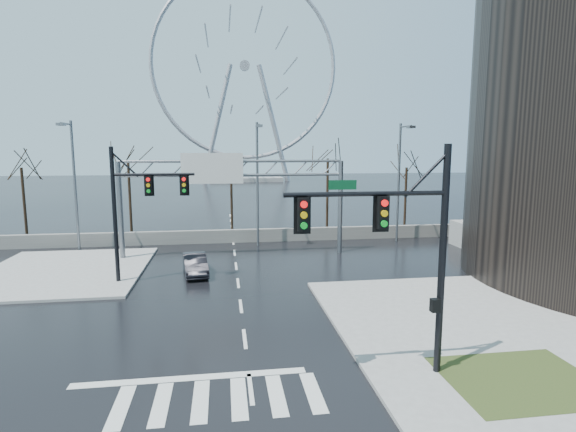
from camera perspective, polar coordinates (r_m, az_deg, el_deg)
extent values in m
plane|color=black|center=(19.47, -5.52, -15.26)|extent=(260.00, 260.00, 0.00)
cube|color=gray|center=(23.84, 19.47, -11.01)|extent=(12.00, 10.00, 0.15)
cube|color=gray|center=(32.47, -26.53, -6.28)|extent=(10.00, 12.00, 0.15)
cube|color=#2D421B|center=(17.84, 27.43, -17.98)|extent=(5.00, 4.00, 0.02)
cube|color=slate|center=(38.52, -6.98, -2.53)|extent=(52.00, 0.50, 1.10)
cylinder|color=black|center=(16.07, 18.97, -5.74)|extent=(0.24, 0.24, 8.00)
cylinder|color=black|center=(14.63, 9.96, 2.78)|extent=(5.40, 0.16, 0.16)
cube|color=black|center=(14.72, 11.93, 0.41)|extent=(0.35, 0.28, 1.05)
cube|color=black|center=(14.04, 1.92, 0.21)|extent=(0.35, 0.28, 1.05)
cylinder|color=black|center=(27.81, -21.14, -0.04)|extent=(0.24, 0.24, 8.00)
cylinder|color=black|center=(27.15, -16.65, 5.08)|extent=(4.60, 0.16, 0.16)
cube|color=black|center=(27.09, -17.27, 3.77)|extent=(0.35, 0.28, 1.05)
cube|color=black|center=(26.85, -13.05, 3.90)|extent=(0.35, 0.28, 1.05)
cylinder|color=slate|center=(33.89, -20.51, 0.56)|extent=(0.36, 0.36, 7.00)
cylinder|color=slate|center=(34.25, 6.64, 1.11)|extent=(0.36, 0.36, 7.00)
cylinder|color=slate|center=(32.85, -6.97, 6.92)|extent=(16.00, 0.20, 0.20)
cylinder|color=slate|center=(32.89, -6.94, 5.18)|extent=(16.00, 0.20, 0.20)
cube|color=#084221|center=(32.71, -9.59, 5.99)|extent=(4.20, 0.10, 2.00)
cube|color=silver|center=(32.65, -9.60, 5.98)|extent=(4.40, 0.02, 2.20)
cylinder|color=slate|center=(38.13, -25.41, 3.36)|extent=(0.20, 0.20, 10.00)
cylinder|color=slate|center=(37.03, -26.38, 10.46)|extent=(0.12, 2.20, 0.12)
cube|color=slate|center=(36.07, -26.86, 10.35)|extent=(0.50, 0.70, 0.18)
cylinder|color=slate|center=(36.54, -3.90, 3.96)|extent=(0.20, 0.20, 10.00)
cylinder|color=slate|center=(35.39, -3.84, 11.44)|extent=(0.12, 2.20, 0.12)
cube|color=slate|center=(34.39, -3.71, 11.36)|extent=(0.50, 0.70, 0.18)
cylinder|color=slate|center=(39.31, 13.86, 4.05)|extent=(0.20, 0.20, 10.00)
cylinder|color=slate|center=(38.24, 14.74, 10.96)|extent=(0.12, 2.20, 0.12)
cube|color=slate|center=(37.32, 15.34, 10.85)|extent=(0.50, 0.70, 0.18)
cylinder|color=black|center=(45.48, -30.48, 1.35)|extent=(0.24, 0.24, 6.30)
cylinder|color=black|center=(42.37, -19.43, 1.90)|extent=(0.24, 0.24, 6.75)
cylinder|color=black|center=(42.62, -7.18, 1.74)|extent=(0.24, 0.24, 5.85)
cylinder|color=black|center=(42.68, 5.02, 2.58)|extent=(0.24, 0.24, 7.02)
cylinder|color=black|center=(45.69, 14.69, 2.15)|extent=(0.24, 0.24, 6.12)
cube|color=gray|center=(113.21, -5.33, 4.64)|extent=(18.00, 6.00, 1.00)
torus|color=#B2B2B7|center=(114.77, -5.53, 18.47)|extent=(45.00, 1.00, 45.00)
cylinder|color=#B2B2B7|center=(114.77, -5.53, 18.47)|extent=(2.40, 1.50, 2.40)
cylinder|color=#B2B2B7|center=(113.01, -9.04, 11.41)|extent=(8.28, 1.20, 28.82)
cylinder|color=#B2B2B7|center=(113.72, -1.83, 11.49)|extent=(8.28, 1.20, 28.82)
imported|color=black|center=(29.11, -11.70, -6.01)|extent=(1.91, 4.11, 1.30)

